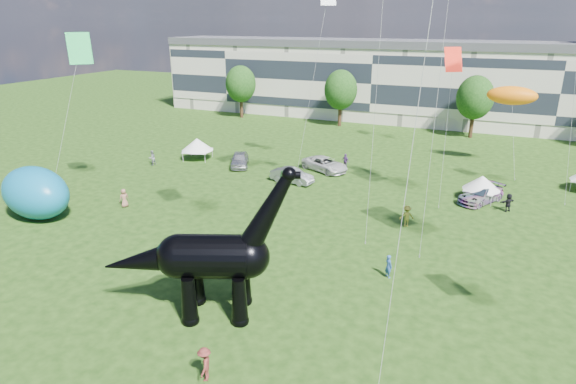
% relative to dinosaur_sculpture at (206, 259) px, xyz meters
% --- Properties ---
extents(ground, '(220.00, 220.00, 0.00)m').
position_rel_dinosaur_sculpture_xyz_m(ground, '(2.77, 0.35, -3.52)').
color(ground, '#16330C').
rests_on(ground, ground).
extents(terrace_row, '(78.00, 11.00, 12.00)m').
position_rel_dinosaur_sculpture_xyz_m(terrace_row, '(-5.23, 62.35, 2.48)').
color(terrace_row, beige).
rests_on(terrace_row, ground).
extents(tree_far_left, '(5.20, 5.20, 9.44)m').
position_rel_dinosaur_sculpture_xyz_m(tree_far_left, '(-27.23, 53.35, 2.77)').
color(tree_far_left, '#382314').
rests_on(tree_far_left, ground).
extents(tree_mid_left, '(5.20, 5.20, 9.44)m').
position_rel_dinosaur_sculpture_xyz_m(tree_mid_left, '(-9.23, 53.35, 2.77)').
color(tree_mid_left, '#382314').
rests_on(tree_mid_left, ground).
extents(tree_mid_right, '(5.20, 5.20, 9.44)m').
position_rel_dinosaur_sculpture_xyz_m(tree_mid_right, '(10.77, 53.35, 2.77)').
color(tree_mid_right, '#382314').
rests_on(tree_mid_right, ground).
extents(dinosaur_sculpture, '(11.12, 5.93, 9.33)m').
position_rel_dinosaur_sculpture_xyz_m(dinosaur_sculpture, '(0.00, 0.00, 0.00)').
color(dinosaur_sculpture, black).
rests_on(dinosaur_sculpture, ground).
extents(car_silver, '(3.88, 5.26, 1.67)m').
position_rel_dinosaur_sculpture_xyz_m(car_silver, '(-12.95, 26.95, -2.69)').
color(car_silver, '#ADAFB2').
rests_on(car_silver, ground).
extents(car_grey, '(4.87, 2.33, 1.54)m').
position_rel_dinosaur_sculpture_xyz_m(car_grey, '(-4.98, 23.94, -2.75)').
color(car_grey, gray).
rests_on(car_grey, ground).
extents(car_white, '(6.24, 4.78, 1.58)m').
position_rel_dinosaur_sculpture_xyz_m(car_white, '(-3.19, 29.26, -2.73)').
color(car_white, silver).
rests_on(car_white, ground).
extents(car_dark, '(4.49, 5.66, 1.54)m').
position_rel_dinosaur_sculpture_xyz_m(car_dark, '(13.63, 25.77, -2.75)').
color(car_dark, '#595960').
rests_on(car_dark, ground).
extents(gazebo_near, '(3.99, 3.99, 2.39)m').
position_rel_dinosaur_sculpture_xyz_m(gazebo_near, '(13.55, 26.53, -1.84)').
color(gazebo_near, white).
rests_on(gazebo_near, ground).
extents(gazebo_left, '(4.61, 4.61, 2.65)m').
position_rel_dinosaur_sculpture_xyz_m(gazebo_left, '(-19.16, 27.54, -1.66)').
color(gazebo_left, white).
rests_on(gazebo_left, ground).
extents(inflatable_teal, '(7.89, 5.71, 4.51)m').
position_rel_dinosaur_sculpture_xyz_m(inflatable_teal, '(-21.53, 6.44, -1.27)').
color(inflatable_teal, '#0D6E9D').
rests_on(inflatable_teal, ground).
extents(visitors, '(46.04, 38.14, 1.84)m').
position_rel_dinosaur_sculpture_xyz_m(visitors, '(0.82, 17.02, -2.65)').
color(visitors, teal).
rests_on(visitors, ground).
extents(kites, '(61.79, 46.04, 30.09)m').
position_rel_dinosaur_sculpture_xyz_m(kites, '(13.88, 35.49, 7.75)').
color(kites, red).
rests_on(kites, ground).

